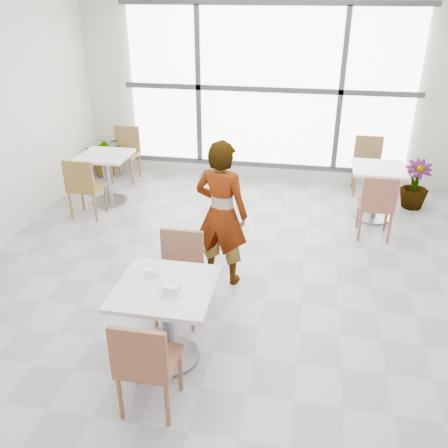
% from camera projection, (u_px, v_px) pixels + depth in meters
% --- Properties ---
extents(floor, '(7.00, 7.00, 0.00)m').
position_uv_depth(floor, '(229.00, 296.00, 5.08)').
color(floor, '#9E9EA5').
rests_on(floor, ground).
extents(wall_back, '(6.00, 0.00, 6.00)m').
position_uv_depth(wall_back, '(269.00, 88.00, 7.50)').
color(wall_back, silver).
rests_on(wall_back, ground).
extents(window, '(4.60, 0.07, 2.52)m').
position_uv_depth(window, '(268.00, 89.00, 7.44)').
color(window, white).
rests_on(window, ground).
extents(main_table, '(0.80, 0.80, 0.75)m').
position_uv_depth(main_table, '(167.00, 309.00, 4.02)').
color(main_table, silver).
rests_on(main_table, ground).
extents(chair_near, '(0.42, 0.42, 0.87)m').
position_uv_depth(chair_near, '(145.00, 361.00, 3.49)').
color(chair_near, brown).
rests_on(chair_near, ground).
extents(chair_far, '(0.42, 0.42, 0.87)m').
position_uv_depth(chair_far, '(180.00, 269.00, 4.62)').
color(chair_far, '#8A5A42').
rests_on(chair_far, ground).
extents(oatmeal_bowl, '(0.21, 0.21, 0.10)m').
position_uv_depth(oatmeal_bowl, '(171.00, 287.00, 3.83)').
color(oatmeal_bowl, white).
rests_on(oatmeal_bowl, main_table).
extents(coffee_cup, '(0.16, 0.13, 0.07)m').
position_uv_depth(coffee_cup, '(150.00, 273.00, 4.04)').
color(coffee_cup, white).
rests_on(coffee_cup, main_table).
extents(person, '(0.65, 0.50, 1.59)m').
position_uv_depth(person, '(221.00, 214.00, 5.05)').
color(person, black).
rests_on(person, ground).
extents(bg_table_left, '(0.70, 0.70, 0.75)m').
position_uv_depth(bg_table_left, '(106.00, 171.00, 7.08)').
color(bg_table_left, white).
rests_on(bg_table_left, ground).
extents(bg_table_right, '(0.70, 0.70, 0.75)m').
position_uv_depth(bg_table_right, '(376.00, 185.00, 6.59)').
color(bg_table_right, white).
rests_on(bg_table_right, ground).
extents(bg_chair_left_near, '(0.42, 0.42, 0.87)m').
position_uv_depth(bg_chair_left_near, '(84.00, 185.00, 6.57)').
color(bg_chair_left_near, olive).
rests_on(bg_chair_left_near, ground).
extents(bg_chair_left_far, '(0.42, 0.42, 0.87)m').
position_uv_depth(bg_chair_left_far, '(126.00, 150.00, 7.97)').
color(bg_chair_left_far, olive).
rests_on(bg_chair_left_far, ground).
extents(bg_chair_right_near, '(0.42, 0.42, 0.87)m').
position_uv_depth(bg_chair_right_near, '(377.00, 203.00, 6.03)').
color(bg_chair_right_near, brown).
rests_on(bg_chair_right_near, ground).
extents(bg_chair_right_far, '(0.42, 0.42, 0.87)m').
position_uv_depth(bg_chair_right_far, '(367.00, 161.00, 7.45)').
color(bg_chair_right_far, olive).
rests_on(bg_chair_right_far, ground).
extents(plant_left, '(0.76, 0.70, 0.69)m').
position_uv_depth(plant_left, '(106.00, 156.00, 8.19)').
color(plant_left, '#3B703C').
rests_on(plant_left, ground).
extents(plant_right, '(0.42, 0.42, 0.71)m').
position_uv_depth(plant_right, '(415.00, 185.00, 6.97)').
color(plant_right, '#487639').
rests_on(plant_right, ground).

